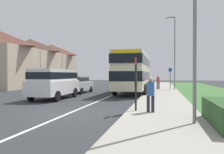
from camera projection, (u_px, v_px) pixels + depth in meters
The scene contains 12 objects.
ground_plane at pixel (69, 113), 10.41m from camera, with size 120.00×120.00×0.00m, color #2D3033.
lane_marking_centre at pixel (109, 97), 18.22m from camera, with size 0.14×60.00×0.01m, color silver.
pavement_near_side at pixel (162, 100), 15.35m from camera, with size 3.20×68.00×0.12m, color #9E998E.
double_decker_bus at pixel (133, 71), 21.47m from camera, with size 2.80×9.61×3.70m.
parked_van_white at pixel (55, 81), 16.52m from camera, with size 2.11×4.93×2.16m.
parked_car_silver at pixel (78, 83), 21.71m from camera, with size 1.88×4.51×1.67m.
pedestrian_at_stop at pixel (151, 93), 10.01m from camera, with size 0.34×0.34×1.67m.
pedestrian_walking_away at pixel (158, 82), 25.83m from camera, with size 0.34×0.34×1.67m.
bus_stop_sign at pixel (136, 80), 10.46m from camera, with size 0.09×0.52×2.60m.
cycle_route_sign at pixel (170, 78), 25.66m from camera, with size 0.44×0.08×2.52m.
street_lamp_mid at pixel (174, 49), 25.48m from camera, with size 1.14×0.20×8.27m.
house_terrace_far_side at pixel (30, 62), 34.76m from camera, with size 7.40×20.05×7.25m.
Camera 1 is at (4.20, -9.71, 1.80)m, focal length 36.39 mm.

